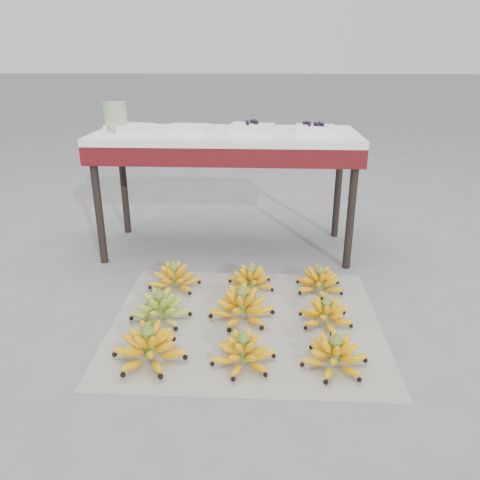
{
  "coord_description": "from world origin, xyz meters",
  "views": [
    {
      "loc": [
        0.08,
        -1.91,
        1.18
      ],
      "look_at": [
        -0.03,
        0.3,
        0.3
      ],
      "focal_mm": 35.0,
      "sensor_mm": 36.0,
      "label": 1
    }
  ],
  "objects_px": {
    "bunch_back_left": "(174,279)",
    "bunch_back_center": "(251,280)",
    "bunch_front_right": "(335,355)",
    "tray_right": "(251,127)",
    "newspaper_mat": "(246,323)",
    "bunch_back_right": "(319,282)",
    "bunch_front_left": "(149,347)",
    "bunch_front_center": "(243,352)",
    "bunch_mid_left": "(160,309)",
    "bunch_mid_right": "(326,314)",
    "vendor_table": "(226,146)",
    "bunch_mid_center": "(242,306)",
    "tray_left": "(189,128)",
    "tray_far_right": "(315,128)",
    "tray_far_left": "(130,128)",
    "glass_jar": "(116,117)"
  },
  "relations": [
    {
      "from": "bunch_front_left",
      "to": "tray_far_right",
      "type": "distance_m",
      "value": 1.62
    },
    {
      "from": "vendor_table",
      "to": "tray_left",
      "type": "xyz_separation_m",
      "value": [
        -0.22,
        -0.01,
        0.11
      ]
    },
    {
      "from": "tray_far_right",
      "to": "bunch_mid_center",
      "type": "bearing_deg",
      "value": -113.15
    },
    {
      "from": "newspaper_mat",
      "to": "glass_jar",
      "type": "xyz_separation_m",
      "value": [
        -0.82,
        0.9,
        0.83
      ]
    },
    {
      "from": "tray_left",
      "to": "glass_jar",
      "type": "relative_size",
      "value": 1.55
    },
    {
      "from": "bunch_mid_left",
      "to": "tray_far_left",
      "type": "bearing_deg",
      "value": 115.6
    },
    {
      "from": "bunch_front_center",
      "to": "bunch_mid_right",
      "type": "xyz_separation_m",
      "value": [
        0.37,
        0.33,
        -0.0
      ]
    },
    {
      "from": "newspaper_mat",
      "to": "tray_far_right",
      "type": "bearing_deg",
      "value": 68.73
    },
    {
      "from": "newspaper_mat",
      "to": "bunch_back_right",
      "type": "height_order",
      "value": "bunch_back_right"
    },
    {
      "from": "bunch_back_right",
      "to": "tray_right",
      "type": "distance_m",
      "value": 1.02
    },
    {
      "from": "bunch_front_center",
      "to": "bunch_back_right",
      "type": "xyz_separation_m",
      "value": [
        0.37,
        0.65,
        -0.0
      ]
    },
    {
      "from": "bunch_back_left",
      "to": "bunch_back_center",
      "type": "height_order",
      "value": "bunch_back_left"
    },
    {
      "from": "bunch_back_center",
      "to": "glass_jar",
      "type": "xyz_separation_m",
      "value": [
        -0.83,
        0.56,
        0.78
      ]
    },
    {
      "from": "tray_far_left",
      "to": "tray_far_right",
      "type": "distance_m",
      "value": 1.11
    },
    {
      "from": "bunch_front_left",
      "to": "bunch_mid_right",
      "type": "height_order",
      "value": "bunch_front_left"
    },
    {
      "from": "bunch_front_center",
      "to": "tray_right",
      "type": "xyz_separation_m",
      "value": [
        -0.01,
        1.27,
        0.71
      ]
    },
    {
      "from": "glass_jar",
      "to": "bunch_back_left",
      "type": "bearing_deg",
      "value": -53.93
    },
    {
      "from": "bunch_back_left",
      "to": "bunch_mid_center",
      "type": "bearing_deg",
      "value": -30.26
    },
    {
      "from": "bunch_mid_left",
      "to": "bunch_mid_right",
      "type": "xyz_separation_m",
      "value": [
        0.77,
        0.01,
        -0.01
      ]
    },
    {
      "from": "tray_left",
      "to": "tray_far_right",
      "type": "bearing_deg",
      "value": 3.25
    },
    {
      "from": "bunch_back_center",
      "to": "vendor_table",
      "type": "xyz_separation_m",
      "value": [
        -0.17,
        0.57,
        0.61
      ]
    },
    {
      "from": "bunch_mid_center",
      "to": "bunch_back_center",
      "type": "xyz_separation_m",
      "value": [
        0.03,
        0.31,
        -0.01
      ]
    },
    {
      "from": "bunch_mid_right",
      "to": "bunch_back_left",
      "type": "bearing_deg",
      "value": 150.1
    },
    {
      "from": "bunch_back_right",
      "to": "bunch_mid_center",
      "type": "bearing_deg",
      "value": -159.9
    },
    {
      "from": "bunch_back_center",
      "to": "bunch_back_right",
      "type": "relative_size",
      "value": 0.96
    },
    {
      "from": "bunch_back_right",
      "to": "bunch_front_right",
      "type": "bearing_deg",
      "value": -107.73
    },
    {
      "from": "bunch_mid_right",
      "to": "vendor_table",
      "type": "height_order",
      "value": "vendor_table"
    },
    {
      "from": "bunch_front_center",
      "to": "tray_left",
      "type": "bearing_deg",
      "value": 117.94
    },
    {
      "from": "bunch_front_right",
      "to": "bunch_back_left",
      "type": "xyz_separation_m",
      "value": [
        -0.77,
        0.64,
        0.0
      ]
    },
    {
      "from": "bunch_front_center",
      "to": "bunch_back_right",
      "type": "distance_m",
      "value": 0.75
    },
    {
      "from": "bunch_front_right",
      "to": "tray_right",
      "type": "distance_m",
      "value": 1.5
    },
    {
      "from": "tray_far_right",
      "to": "bunch_front_center",
      "type": "bearing_deg",
      "value": -106.14
    },
    {
      "from": "tray_far_left",
      "to": "bunch_back_left",
      "type": "bearing_deg",
      "value": -59.63
    },
    {
      "from": "tray_left",
      "to": "vendor_table",
      "type": "bearing_deg",
      "value": 2.91
    },
    {
      "from": "bunch_front_left",
      "to": "bunch_front_center",
      "type": "bearing_deg",
      "value": 16.35
    },
    {
      "from": "bunch_front_left",
      "to": "bunch_mid_center",
      "type": "xyz_separation_m",
      "value": [
        0.36,
        0.35,
        0.0
      ]
    },
    {
      "from": "bunch_mid_right",
      "to": "tray_right",
      "type": "xyz_separation_m",
      "value": [
        -0.38,
        0.94,
        0.71
      ]
    },
    {
      "from": "bunch_front_left",
      "to": "vendor_table",
      "type": "xyz_separation_m",
      "value": [
        0.22,
        1.23,
        0.6
      ]
    },
    {
      "from": "vendor_table",
      "to": "bunch_mid_center",
      "type": "bearing_deg",
      "value": -80.95
    },
    {
      "from": "tray_right",
      "to": "glass_jar",
      "type": "distance_m",
      "value": 0.81
    },
    {
      "from": "bunch_mid_left",
      "to": "tray_right",
      "type": "distance_m",
      "value": 1.25
    },
    {
      "from": "bunch_mid_center",
      "to": "bunch_back_right",
      "type": "height_order",
      "value": "bunch_mid_center"
    },
    {
      "from": "bunch_mid_center",
      "to": "tray_far_right",
      "type": "relative_size",
      "value": 1.37
    },
    {
      "from": "bunch_front_left",
      "to": "bunch_mid_left",
      "type": "relative_size",
      "value": 1.22
    },
    {
      "from": "tray_far_left",
      "to": "tray_right",
      "type": "bearing_deg",
      "value": 2.99
    },
    {
      "from": "newspaper_mat",
      "to": "bunch_front_left",
      "type": "distance_m",
      "value": 0.5
    },
    {
      "from": "bunch_mid_left",
      "to": "glass_jar",
      "type": "height_order",
      "value": "glass_jar"
    },
    {
      "from": "bunch_back_left",
      "to": "tray_right",
      "type": "bearing_deg",
      "value": 65.67
    },
    {
      "from": "vendor_table",
      "to": "tray_right",
      "type": "distance_m",
      "value": 0.19
    },
    {
      "from": "vendor_table",
      "to": "tray_right",
      "type": "xyz_separation_m",
      "value": [
        0.15,
        0.04,
        0.11
      ]
    }
  ]
}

